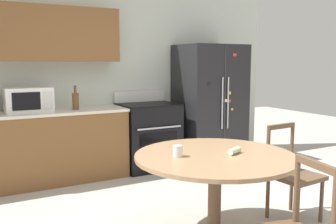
{
  "coord_description": "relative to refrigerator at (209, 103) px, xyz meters",
  "views": [
    {
      "loc": [
        -1.88,
        -2.43,
        1.5
      ],
      "look_at": [
        0.07,
        1.15,
        0.95
      ],
      "focal_mm": 40.0,
      "sensor_mm": 36.0,
      "label": 1
    }
  ],
  "objects": [
    {
      "name": "back_wall",
      "position": [
        -1.66,
        0.38,
        0.57
      ],
      "size": [
        5.2,
        0.44,
        2.6
      ],
      "color": "silver",
      "rests_on": "ground_plane"
    },
    {
      "name": "kitchen_counter",
      "position": [
        -2.48,
        0.08,
        -0.42
      ],
      "size": [
        2.17,
        0.64,
        0.9
      ],
      "color": "brown",
      "rests_on": "ground_plane"
    },
    {
      "name": "refrigerator",
      "position": [
        0.0,
        0.0,
        0.0
      ],
      "size": [
        0.93,
        0.77,
        1.75
      ],
      "color": "black",
      "rests_on": "ground_plane"
    },
    {
      "name": "oven_range",
      "position": [
        -1.0,
        0.05,
        -0.41
      ],
      "size": [
        0.78,
        0.68,
        1.08
      ],
      "color": "black",
      "rests_on": "ground_plane"
    },
    {
      "name": "microwave",
      "position": [
        -2.58,
        0.09,
        0.17
      ],
      "size": [
        0.54,
        0.39,
        0.29
      ],
      "color": "white",
      "rests_on": "kitchen_counter"
    },
    {
      "name": "counter_bottle",
      "position": [
        -2.02,
        0.03,
        0.14
      ],
      "size": [
        0.08,
        0.08,
        0.3
      ],
      "color": "brown",
      "rests_on": "kitchen_counter"
    },
    {
      "name": "dining_table",
      "position": [
        -1.47,
        -2.2,
        -0.26
      ],
      "size": [
        1.33,
        1.33,
        0.74
      ],
      "color": "#997551",
      "rests_on": "ground_plane"
    },
    {
      "name": "dining_chair_right",
      "position": [
        -0.56,
        -2.19,
        -0.44
      ],
      "size": [
        0.45,
        0.45,
        0.9
      ],
      "rotation": [
        0.0,
        0.0,
        3.22
      ],
      "color": "brown",
      "rests_on": "ground_plane"
    },
    {
      "name": "candle_glass",
      "position": [
        -1.77,
        -2.11,
        -0.09
      ],
      "size": [
        0.08,
        0.08,
        0.09
      ],
      "color": "silver",
      "rests_on": "dining_table"
    },
    {
      "name": "folded_napkin",
      "position": [
        -1.32,
        -2.26,
        -0.1
      ],
      "size": [
        0.16,
        0.11,
        0.05
      ],
      "color": "beige",
      "rests_on": "dining_table"
    }
  ]
}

